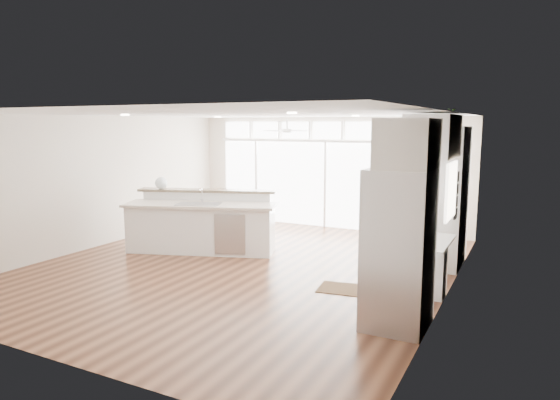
% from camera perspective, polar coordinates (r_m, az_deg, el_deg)
% --- Properties ---
extents(floor, '(7.00, 8.00, 0.02)m').
position_cam_1_polar(floor, '(9.05, -4.29, -7.66)').
color(floor, '#442315').
rests_on(floor, ground).
extents(ceiling, '(7.00, 8.00, 0.02)m').
position_cam_1_polar(ceiling, '(8.69, -4.50, 9.76)').
color(ceiling, white).
rests_on(ceiling, wall_back).
extents(wall_back, '(7.00, 0.04, 2.70)m').
position_cam_1_polar(wall_back, '(12.33, 5.37, 3.14)').
color(wall_back, beige).
rests_on(wall_back, floor).
extents(wall_front, '(7.00, 0.04, 2.70)m').
position_cam_1_polar(wall_front, '(5.80, -25.56, -3.96)').
color(wall_front, beige).
rests_on(wall_front, floor).
extents(wall_left, '(0.04, 8.00, 2.70)m').
position_cam_1_polar(wall_left, '(10.99, -20.16, 1.98)').
color(wall_left, beige).
rests_on(wall_left, floor).
extents(wall_right, '(0.04, 8.00, 2.70)m').
position_cam_1_polar(wall_right, '(7.57, 18.84, -0.78)').
color(wall_right, beige).
rests_on(wall_right, floor).
extents(glass_wall, '(5.80, 0.06, 2.08)m').
position_cam_1_polar(glass_wall, '(12.31, 5.25, 1.73)').
color(glass_wall, white).
rests_on(glass_wall, wall_back).
extents(transom_row, '(5.90, 0.06, 0.40)m').
position_cam_1_polar(transom_row, '(12.22, 5.33, 7.93)').
color(transom_row, white).
rests_on(transom_row, wall_back).
extents(desk_window, '(0.04, 0.85, 0.85)m').
position_cam_1_polar(desk_window, '(7.84, 18.95, 1.01)').
color(desk_window, white).
rests_on(desk_window, wall_right).
extents(ceiling_fan, '(1.16, 1.16, 0.32)m').
position_cam_1_polar(ceiling_fan, '(11.38, 0.82, 8.42)').
color(ceiling_fan, white).
rests_on(ceiling_fan, ceiling).
extents(recessed_lights, '(3.40, 3.00, 0.02)m').
position_cam_1_polar(recessed_lights, '(8.86, -3.81, 9.62)').
color(recessed_lights, '#EFE0CB').
rests_on(recessed_lights, ceiling).
extents(oven_cabinet, '(0.64, 1.20, 2.50)m').
position_cam_1_polar(oven_cabinet, '(9.39, 18.44, 0.38)').
color(oven_cabinet, white).
rests_on(oven_cabinet, floor).
extents(desk_nook, '(0.72, 1.30, 0.76)m').
position_cam_1_polar(desk_nook, '(8.12, 16.22, -7.05)').
color(desk_nook, white).
rests_on(desk_nook, floor).
extents(upper_cabinets, '(0.64, 1.30, 0.64)m').
position_cam_1_polar(upper_cabinets, '(7.82, 17.12, 6.96)').
color(upper_cabinets, white).
rests_on(upper_cabinets, wall_right).
extents(refrigerator, '(0.76, 0.90, 2.00)m').
position_cam_1_polar(refrigerator, '(6.40, 13.43, -5.41)').
color(refrigerator, '#AAA9AE').
rests_on(refrigerator, floor).
extents(fridge_cabinet, '(0.64, 0.90, 0.60)m').
position_cam_1_polar(fridge_cabinet, '(6.21, 14.40, 6.26)').
color(fridge_cabinet, white).
rests_on(fridge_cabinet, wall_right).
extents(framed_photos, '(0.06, 0.22, 0.80)m').
position_cam_1_polar(framed_photos, '(8.47, 19.51, 0.49)').
color(framed_photos, black).
rests_on(framed_photos, wall_right).
extents(kitchen_island, '(3.21, 2.07, 1.19)m').
position_cam_1_polar(kitchen_island, '(10.06, -9.03, -2.52)').
color(kitchen_island, white).
rests_on(kitchen_island, floor).
extents(rug, '(0.89, 0.69, 0.01)m').
position_cam_1_polar(rug, '(7.90, 7.43, -10.04)').
color(rug, '#321E10').
rests_on(rug, floor).
extents(office_chair, '(0.61, 0.58, 1.05)m').
position_cam_1_polar(office_chair, '(8.73, 12.63, -4.82)').
color(office_chair, black).
rests_on(office_chair, floor).
extents(fishbowl, '(0.30, 0.30, 0.25)m').
position_cam_1_polar(fishbowl, '(10.63, -13.42, 1.90)').
color(fishbowl, white).
rests_on(fishbowl, kitchen_island).
extents(monitor, '(0.14, 0.49, 0.41)m').
position_cam_1_polar(monitor, '(8.00, 15.83, -2.97)').
color(monitor, black).
rests_on(monitor, desk_nook).
extents(keyboard, '(0.17, 0.36, 0.02)m').
position_cam_1_polar(keyboard, '(8.07, 14.59, -4.22)').
color(keyboard, white).
rests_on(keyboard, desk_nook).
extents(potted_plant, '(0.30, 0.32, 0.23)m').
position_cam_1_polar(potted_plant, '(9.30, 18.85, 8.74)').
color(potted_plant, '#375A26').
rests_on(potted_plant, oven_cabinet).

